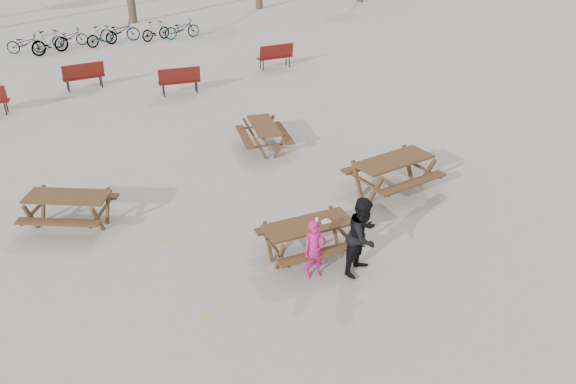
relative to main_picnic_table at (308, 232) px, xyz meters
name	(u,v)px	position (x,y,z in m)	size (l,w,h in m)	color
ground	(308,256)	(0.00, 0.00, -0.59)	(80.00, 80.00, 0.00)	gray
main_picnic_table	(308,232)	(0.00, 0.00, 0.00)	(1.80, 1.45, 0.78)	#3D2616
food_tray	(326,222)	(0.34, -0.09, 0.21)	(0.18, 0.11, 0.04)	white
bread_roll	(326,220)	(0.34, -0.09, 0.25)	(0.14, 0.06, 0.05)	tan
soda_bottle	(317,222)	(0.13, -0.10, 0.26)	(0.07, 0.07, 0.17)	silver
child	(314,250)	(-0.19, -0.65, 0.02)	(0.44, 0.29, 1.22)	#BD176E
adult	(363,236)	(0.73, -0.87, 0.22)	(0.79, 0.61, 1.62)	black
picnic_table_east	(392,175)	(3.13, 1.69, -0.15)	(2.02, 1.62, 0.87)	#3D2616
picnic_table_north	(70,211)	(-4.30, 3.22, -0.20)	(1.79, 1.44, 0.77)	#3D2616
picnic_table_far	(264,137)	(1.22, 5.39, -0.22)	(1.71, 1.38, 0.74)	#3D2616
park_bench_row	(139,77)	(-1.02, 12.26, -0.07)	(12.51, 2.63, 1.03)	maroon
bicycle_row	(104,35)	(-1.19, 19.85, -0.11)	(9.07, 2.13, 1.06)	black
fallen_leaves	(282,197)	(0.50, 2.50, -0.58)	(11.00, 11.00, 0.01)	gold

